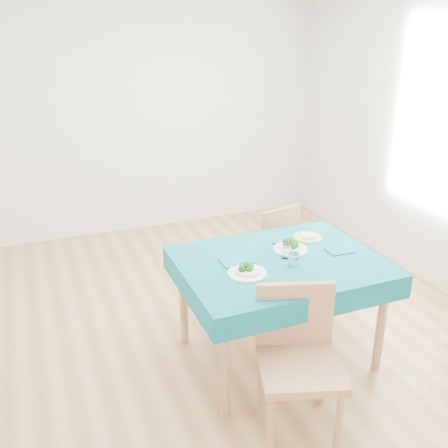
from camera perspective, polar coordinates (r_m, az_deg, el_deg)
name	(u,v)px	position (r m, az deg, el deg)	size (l,w,h in m)	color
room_shell	(224,158)	(3.52, 0.00, 7.55)	(4.02, 4.52, 2.73)	olive
table	(278,309)	(3.53, 6.19, -9.66)	(1.34, 1.01, 0.76)	#095562
chair_near	(301,346)	(2.86, 8.83, -13.67)	(0.45, 0.50, 1.14)	#9A6A48
chair_far	(267,243)	(4.28, 4.89, -2.19)	(0.38, 0.42, 0.96)	#9A6A48
bowl_near	(247,269)	(3.14, 2.67, -5.12)	(0.25, 0.25, 0.08)	white
bowl_far	(291,245)	(3.49, 7.64, -2.42)	(0.24, 0.24, 0.07)	white
fork_near	(240,280)	(3.08, 1.84, -6.36)	(0.02, 0.16, 0.00)	silver
knife_near	(265,275)	(3.14, 4.68, -5.82)	(0.01, 0.19, 0.00)	silver
fork_far	(280,248)	(3.52, 6.40, -2.77)	(0.02, 0.18, 0.00)	silver
knife_far	(348,248)	(3.60, 14.03, -2.71)	(0.02, 0.20, 0.00)	silver
napkin_near	(236,261)	(3.30, 1.43, -4.27)	(0.21, 0.15, 0.01)	#0C606C
napkin_far	(340,250)	(3.54, 13.10, -2.97)	(0.18, 0.12, 0.01)	#0C606C
tumbler_center	(286,252)	(3.37, 7.11, -3.19)	(0.06, 0.06, 0.08)	white
tumbler_side	(294,260)	(3.26, 7.95, -4.09)	(0.07, 0.07, 0.09)	white
side_plate	(307,237)	(3.72, 9.52, -1.50)	(0.21, 0.21, 0.01)	#BAD367
bread_slice	(308,236)	(3.71, 9.53, -1.31)	(0.11, 0.11, 0.02)	beige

